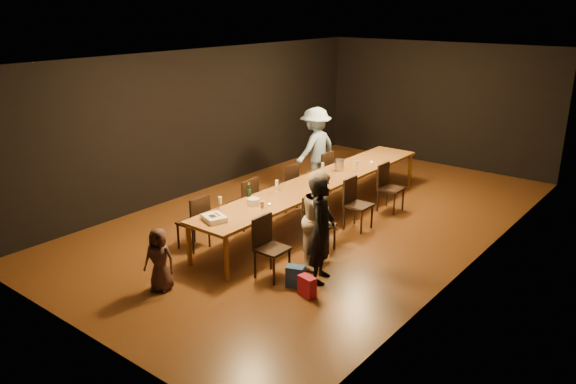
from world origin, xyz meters
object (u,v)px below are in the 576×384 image
Objects in this scene: birthday_cake at (214,218)px; ice_bucket at (339,165)px; plate_stack at (253,202)px; champagne_bottle at (249,192)px; chair_left_1 at (243,202)px; chair_left_2 at (284,186)px; woman_tan at (320,219)px; chair_left_3 at (320,172)px; chair_right_3 at (391,188)px; man_blue at (315,148)px; woman_birthday at (322,230)px; chair_right_0 at (272,248)px; chair_left_0 at (193,222)px; chair_right_2 at (359,204)px; chair_right_1 at (320,224)px; table at (320,183)px; child at (159,259)px.

birthday_cake is 3.46m from ice_bucket.
plate_stack is 0.65× the size of champagne_bottle.
chair_left_2 is (0.00, 1.20, 0.00)m from chair_left_1.
chair_left_3 is at bearing 14.01° from woman_tan.
chair_right_3 is 2.89× the size of champagne_bottle.
man_blue reaches higher than woman_tan.
woman_birthday is at bearing -163.67° from woman_tan.
ice_bucket reaches higher than chair_left_2.
chair_right_0 and chair_left_0 have the same top height.
chair_right_2 reaches higher than plate_stack.
chair_right_1 is 0.59× the size of woman_birthday.
chair_left_1 is 0.59× the size of woman_birthday.
table is 3.81× the size of woman_birthday.
chair_right_3 is 2.85m from woman_tan.
chair_right_3 reaches higher than plate_stack.
woman_tan reaches higher than chair_right_1.
chair_right_2 is at bearing -40.18° from ice_bucket.
chair_right_3 is 3.10m from champagne_bottle.
plate_stack reaches higher than table.
chair_left_0 reaches higher than birthday_cake.
chair_right_0 is 1.41m from champagne_bottle.
chair_right_3 is at bearing 86.59° from man_blue.
chair_right_1 is 1.00× the size of chair_left_3.
chair_left_2 is at bearing -144.69° from chair_right_0.
woman_birthday is at bearing 121.61° from chair_right_0.
man_blue is at bearing 128.44° from table.
birthday_cake is at bearing -168.65° from chair_left_3.
woman_tan is 3.44× the size of birthday_cake.
child is (-0.99, -1.28, 0.00)m from chair_right_0.
plate_stack is (0.78, 0.62, 0.34)m from chair_left_0.
chair_right_2 is at bearing -0.00° from chair_right_3.
chair_left_1 is at bearing -180.00° from chair_left_2.
birthday_cake is (0.77, -2.66, 0.33)m from chair_left_2.
table is 6.45× the size of chair_left_1.
woman_birthday is 3.59× the size of birthday_cake.
chair_left_0 is at bearing -103.21° from ice_bucket.
champagne_bottle is (-1.11, 0.74, 0.45)m from chair_right_0.
ice_bucket is (0.75, 0.80, 0.39)m from chair_left_2.
table is at bearing -82.99° from ice_bucket.
chair_left_2 is 1.54m from man_blue.
man_blue reaches higher than birthday_cake.
birthday_cake is 1.02m from champagne_bottle.
chair_right_1 and chair_left_1 have the same top height.
woman_tan is (2.00, 0.78, 0.29)m from chair_left_0.
chair_right_2 is 2.03m from plate_stack.
chair_right_3 and chair_left_2 have the same top height.
woman_tan reaches higher than chair_left_1.
chair_left_1 is 2.12× the size of birthday_cake.
chair_right_2 is 1.00× the size of chair_left_1.
man_blue reaches higher than plate_stack.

